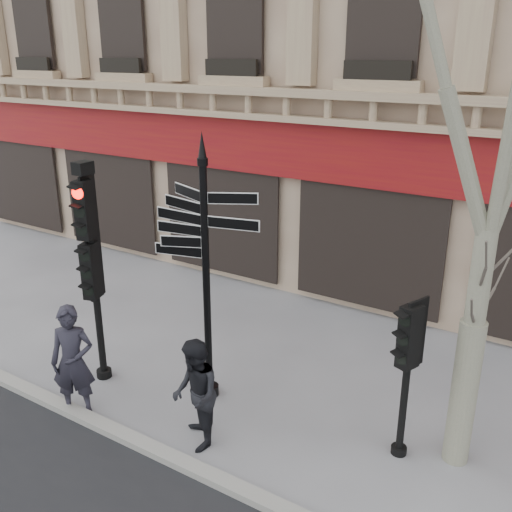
# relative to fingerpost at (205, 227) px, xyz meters

# --- Properties ---
(ground) EXTENTS (80.00, 80.00, 0.00)m
(ground) POSITION_rel_fingerpost_xyz_m (1.00, -0.31, -3.08)
(ground) COLOR slate
(ground) RESTS_ON ground
(kerb) EXTENTS (80.00, 0.25, 0.12)m
(kerb) POSITION_rel_fingerpost_xyz_m (1.00, -1.71, -3.02)
(kerb) COLOR gray
(kerb) RESTS_ON ground
(fingerpost) EXTENTS (2.04, 2.04, 4.58)m
(fingerpost) POSITION_rel_fingerpost_xyz_m (0.00, 0.00, 0.00)
(fingerpost) COLOR black
(fingerpost) RESTS_ON ground
(traffic_signal_main) EXTENTS (0.52, 0.44, 4.01)m
(traffic_signal_main) POSITION_rel_fingerpost_xyz_m (-2.00, -0.59, -0.54)
(traffic_signal_main) COLOR black
(traffic_signal_main) RESTS_ON ground
(traffic_signal_secondary) EXTENTS (0.49, 0.42, 2.45)m
(traffic_signal_secondary) POSITION_rel_fingerpost_xyz_m (3.34, 0.27, -1.37)
(traffic_signal_secondary) COLOR black
(traffic_signal_secondary) RESTS_ON ground
(pedestrian_a) EXTENTS (0.84, 0.76, 1.94)m
(pedestrian_a) POSITION_rel_fingerpost_xyz_m (-1.53, -1.61, -2.11)
(pedestrian_a) COLOR black
(pedestrian_a) RESTS_ON ground
(pedestrian_b) EXTENTS (1.07, 1.07, 1.75)m
(pedestrian_b) POSITION_rel_fingerpost_xyz_m (0.64, -1.18, -2.20)
(pedestrian_b) COLOR black
(pedestrian_b) RESTS_ON ground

